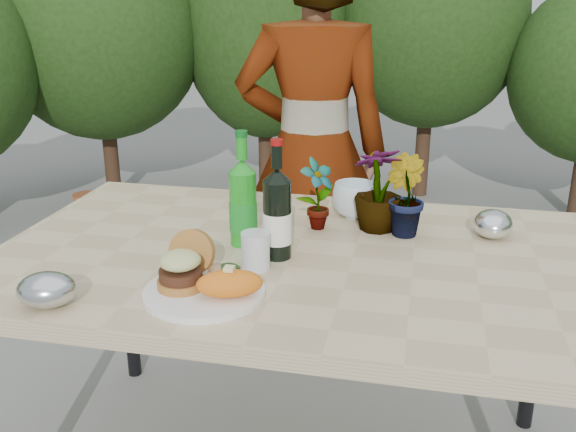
% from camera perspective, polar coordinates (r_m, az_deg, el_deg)
% --- Properties ---
extents(patio_table, '(1.60, 1.00, 0.75)m').
position_cam_1_polar(patio_table, '(1.74, 0.57, -4.96)').
color(patio_table, '#C8B285').
rests_on(patio_table, ground).
extents(shrub_hedge, '(6.89, 5.06, 2.08)m').
position_cam_1_polar(shrub_hedge, '(3.16, 10.04, 13.85)').
color(shrub_hedge, '#382316').
rests_on(shrub_hedge, ground).
extents(dinner_plate, '(0.28, 0.28, 0.01)m').
position_cam_1_polar(dinner_plate, '(1.49, -7.44, -6.74)').
color(dinner_plate, white).
rests_on(dinner_plate, patio_table).
extents(burger_stack, '(0.11, 0.16, 0.11)m').
position_cam_1_polar(burger_stack, '(1.50, -9.27, -4.38)').
color(burger_stack, '#B7722D').
rests_on(burger_stack, dinner_plate).
extents(sweet_potato, '(0.17, 0.12, 0.06)m').
position_cam_1_polar(sweet_potato, '(1.44, -5.21, -6.00)').
color(sweet_potato, orange).
rests_on(sweet_potato, dinner_plate).
extents(grilled_veg, '(0.08, 0.05, 0.03)m').
position_cam_1_polar(grilled_veg, '(1.56, -5.73, -4.68)').
color(grilled_veg, olive).
rests_on(grilled_veg, dinner_plate).
extents(wine_bottle, '(0.08, 0.08, 0.31)m').
position_cam_1_polar(wine_bottle, '(1.64, -0.97, 0.07)').
color(wine_bottle, black).
rests_on(wine_bottle, patio_table).
extents(sparkling_water, '(0.08, 0.08, 0.32)m').
position_cam_1_polar(sparkling_water, '(1.73, -4.02, 1.08)').
color(sparkling_water, '#1A921C').
rests_on(sparkling_water, patio_table).
extents(plastic_cup, '(0.07, 0.07, 0.09)m').
position_cam_1_polar(plastic_cup, '(1.60, -2.91, -3.10)').
color(plastic_cup, silver).
rests_on(plastic_cup, patio_table).
extents(seedling_left, '(0.13, 0.13, 0.21)m').
position_cam_1_polar(seedling_left, '(1.85, 2.63, 1.94)').
color(seedling_left, '#2B581E').
rests_on(seedling_left, patio_table).
extents(seedling_mid, '(0.16, 0.16, 0.23)m').
position_cam_1_polar(seedling_mid, '(1.83, 10.27, 1.79)').
color(seedling_mid, '#29561D').
rests_on(seedling_mid, patio_table).
extents(seedling_right, '(0.18, 0.18, 0.25)m').
position_cam_1_polar(seedling_right, '(1.85, 8.04, 2.42)').
color(seedling_right, '#225B1F').
rests_on(seedling_right, patio_table).
extents(blue_bowl, '(0.15, 0.15, 0.11)m').
position_cam_1_polar(blue_bowl, '(1.97, 5.94, 1.42)').
color(blue_bowl, silver).
rests_on(blue_bowl, patio_table).
extents(foil_packet_left, '(0.15, 0.13, 0.08)m').
position_cam_1_polar(foil_packet_left, '(1.51, -20.64, -6.16)').
color(foil_packet_left, '#B4B7BB').
rests_on(foil_packet_left, patio_table).
extents(foil_packet_right, '(0.12, 0.14, 0.08)m').
position_cam_1_polar(foil_packet_right, '(1.89, 17.77, -0.67)').
color(foil_packet_right, silver).
rests_on(foil_packet_right, patio_table).
extents(person, '(0.66, 0.50, 1.63)m').
position_cam_1_polar(person, '(2.50, 2.20, 5.68)').
color(person, '#9F6B4F').
rests_on(person, ground).
extents(terracotta_pot, '(0.17, 0.17, 0.14)m').
position_cam_1_polar(terracotta_pot, '(4.44, -17.47, 1.05)').
color(terracotta_pot, '#A4522A').
rests_on(terracotta_pot, ground).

